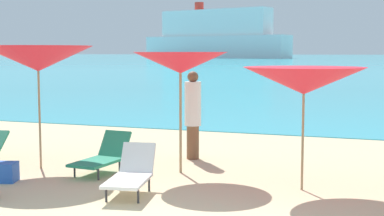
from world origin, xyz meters
TOP-DOWN VIEW (x-y plane):
  - ground_plane at (0.00, 10.00)m, footprint 50.00×100.00m
  - umbrella_1 at (-4.00, 3.49)m, footprint 2.29×2.29m
  - umbrella_2 at (-1.28, 4.04)m, footprint 1.92×1.92m
  - umbrella_3 at (1.07, 3.50)m, footprint 2.20×2.20m
  - lounge_chair_0 at (-1.47, 2.31)m, footprint 0.82×1.42m
  - lounge_chair_5 at (-2.65, 3.51)m, footprint 0.70×1.37m
  - beachgoer_0 at (-1.52, 5.40)m, footprint 0.35×0.35m
  - cooler_box at (-3.97, 2.30)m, footprint 0.59×0.50m
  - cruise_ship at (-58.73, 189.58)m, footprint 57.54×23.26m

SIDE VIEW (x-z plane):
  - ground_plane at x=0.00m, z-range -0.30..0.00m
  - cooler_box at x=-3.97m, z-range 0.00..0.34m
  - lounge_chair_5 at x=-2.65m, z-range -0.04..0.69m
  - lounge_chair_0 at x=-1.47m, z-range -0.04..0.71m
  - beachgoer_0 at x=-1.52m, z-range 0.06..1.92m
  - umbrella_3 at x=1.07m, z-range 0.79..2.82m
  - umbrella_2 at x=-1.28m, z-range 0.93..3.20m
  - umbrella_1 at x=-4.00m, z-range 0.95..3.34m
  - cruise_ship at x=-58.73m, z-range -2.49..18.05m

